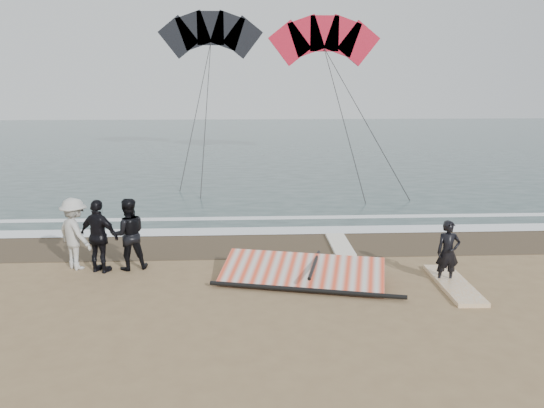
% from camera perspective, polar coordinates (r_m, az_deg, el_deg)
% --- Properties ---
extents(ground, '(120.00, 120.00, 0.00)m').
position_cam_1_polar(ground, '(12.03, 4.59, -10.65)').
color(ground, '#8C704C').
rests_on(ground, ground).
extents(sea, '(120.00, 54.00, 0.02)m').
position_cam_1_polar(sea, '(44.21, -0.93, 6.73)').
color(sea, '#233838').
rests_on(sea, ground).
extents(wet_sand, '(120.00, 2.80, 0.01)m').
position_cam_1_polar(wet_sand, '(16.23, 2.55, -4.27)').
color(wet_sand, '#4C3D2B').
rests_on(wet_sand, ground).
extents(foam_near, '(120.00, 0.90, 0.01)m').
position_cam_1_polar(foam_near, '(17.56, 2.12, -2.85)').
color(foam_near, white).
rests_on(foam_near, sea).
extents(foam_far, '(120.00, 0.45, 0.01)m').
position_cam_1_polar(foam_far, '(19.19, 1.69, -1.47)').
color(foam_far, white).
rests_on(foam_far, sea).
extents(man_main, '(0.58, 0.39, 1.57)m').
position_cam_1_polar(man_main, '(13.59, 18.40, -4.95)').
color(man_main, black).
rests_on(man_main, ground).
extents(board_white, '(0.78, 2.56, 0.10)m').
position_cam_1_polar(board_white, '(13.65, 18.97, -8.17)').
color(board_white, silver).
rests_on(board_white, ground).
extents(board_cream, '(0.61, 2.20, 0.09)m').
position_cam_1_polar(board_cream, '(16.08, 7.33, -4.38)').
color(board_cream, white).
rests_on(board_cream, ground).
extents(trio_cluster, '(2.64, 1.40, 1.92)m').
position_cam_1_polar(trio_cluster, '(14.49, -18.17, -3.14)').
color(trio_cluster, black).
rests_on(trio_cluster, ground).
extents(sail_rig, '(4.49, 2.63, 0.51)m').
position_cam_1_polar(sail_rig, '(13.28, 2.89, -7.38)').
color(sail_rig, black).
rests_on(sail_rig, ground).
extents(kite_red, '(7.22, 5.76, 13.13)m').
position_cam_1_polar(kite_red, '(32.22, 5.66, 16.82)').
color(kite_red, red).
rests_on(kite_red, ground).
extents(kite_dark, '(7.07, 6.17, 14.08)m').
position_cam_1_polar(kite_dark, '(34.16, -6.62, 17.38)').
color(kite_dark, black).
rests_on(kite_dark, ground).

